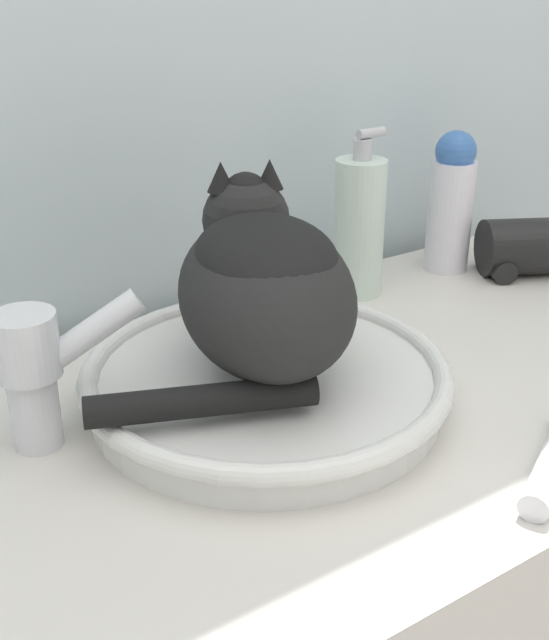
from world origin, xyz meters
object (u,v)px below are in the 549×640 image
cat (262,280)px  soap_pump_bottle (359,226)px  hair_dryer (530,248)px  lotion_bottle_white (451,202)px  faucet (39,367)px

cat → soap_pump_bottle: cat is taller
cat → hair_dryer: (0.49, 0.09, -0.09)m
lotion_bottle_white → faucet: bearing=-168.8°
cat → lotion_bottle_white: 0.44m
soap_pump_bottle → hair_dryer: soap_pump_bottle is taller
cat → hair_dryer: bearing=-58.9°
soap_pump_bottle → lotion_bottle_white: bearing=0.0°
soap_pump_bottle → lotion_bottle_white: size_ratio=1.10×
faucet → soap_pump_bottle: bearing=29.0°
soap_pump_bottle → lotion_bottle_white: soap_pump_bottle is taller
cat → soap_pump_bottle: bearing=-35.7°
faucet → lotion_bottle_white: bearing=25.3°
faucet → soap_pump_bottle: (0.45, 0.12, 0.01)m
cat → hair_dryer: size_ratio=1.91×
hair_dryer → lotion_bottle_white: bearing=163.9°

